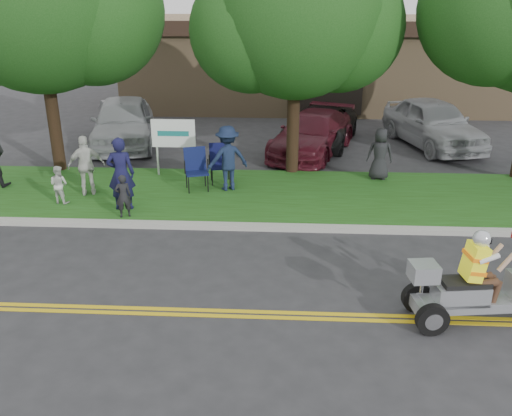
# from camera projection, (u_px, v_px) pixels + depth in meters

# --- Properties ---
(ground) EXTENTS (120.00, 120.00, 0.00)m
(ground) POSITION_uv_depth(u_px,v_px,m) (266.00, 299.00, 9.60)
(ground) COLOR #28282B
(ground) RESTS_ON ground
(centerline_near) EXTENTS (60.00, 0.10, 0.01)m
(centerline_near) POSITION_uv_depth(u_px,v_px,m) (265.00, 317.00, 9.06)
(centerline_near) COLOR gold
(centerline_near) RESTS_ON ground
(centerline_far) EXTENTS (60.00, 0.10, 0.01)m
(centerline_far) POSITION_uv_depth(u_px,v_px,m) (265.00, 312.00, 9.21)
(centerline_far) COLOR gold
(centerline_far) RESTS_ON ground
(curb) EXTENTS (60.00, 0.25, 0.12)m
(curb) POSITION_uv_depth(u_px,v_px,m) (271.00, 227.00, 12.41)
(curb) COLOR #A8A89E
(curb) RESTS_ON ground
(grass_verge) EXTENTS (60.00, 4.00, 0.10)m
(grass_verge) POSITION_uv_depth(u_px,v_px,m) (274.00, 195.00, 14.41)
(grass_verge) COLOR #204813
(grass_verge) RESTS_ON ground
(commercial_building) EXTENTS (18.00, 8.20, 4.00)m
(commercial_building) POSITION_uv_depth(u_px,v_px,m) (322.00, 60.00, 26.37)
(commercial_building) COLOR #9E7F5B
(commercial_building) RESTS_ON ground
(tree_left) EXTENTS (6.62, 5.40, 7.78)m
(tree_left) POSITION_uv_depth(u_px,v_px,m) (40.00, 1.00, 14.67)
(tree_left) COLOR #332114
(tree_left) RESTS_ON ground
(tree_mid) EXTENTS (5.88, 4.80, 7.05)m
(tree_mid) POSITION_uv_depth(u_px,v_px,m) (298.00, 18.00, 14.65)
(tree_mid) COLOR #332114
(tree_mid) RESTS_ON ground
(business_sign) EXTENTS (1.25, 0.06, 1.75)m
(business_sign) POSITION_uv_depth(u_px,v_px,m) (174.00, 137.00, 15.41)
(business_sign) COLOR silver
(business_sign) RESTS_ON ground
(trike_scooter) EXTENTS (2.49, 0.90, 1.63)m
(trike_scooter) POSITION_uv_depth(u_px,v_px,m) (475.00, 290.00, 8.79)
(trike_scooter) COLOR black
(trike_scooter) RESTS_ON ground
(lawn_chair_a) EXTENTS (0.66, 0.68, 1.07)m
(lawn_chair_a) POSITION_uv_depth(u_px,v_px,m) (220.00, 160.00, 15.11)
(lawn_chair_a) COLOR black
(lawn_chair_a) RESTS_ON grass_verge
(lawn_chair_b) EXTENTS (0.74, 0.76, 1.12)m
(lawn_chair_b) POSITION_uv_depth(u_px,v_px,m) (196.00, 166.00, 14.54)
(lawn_chair_b) COLOR black
(lawn_chair_b) RESTS_ON grass_verge
(spectator_adult_left) EXTENTS (0.72, 0.53, 1.80)m
(spectator_adult_left) POSITION_uv_depth(u_px,v_px,m) (121.00, 174.00, 13.05)
(spectator_adult_left) COLOR #141439
(spectator_adult_left) RESTS_ON grass_verge
(spectator_adult_right) EXTENTS (1.00, 0.67, 1.58)m
(spectator_adult_right) POSITION_uv_depth(u_px,v_px,m) (86.00, 166.00, 14.04)
(spectator_adult_right) COLOR silver
(spectator_adult_right) RESTS_ON grass_verge
(spectator_chair_a) EXTENTS (1.29, 1.06, 1.74)m
(spectator_chair_a) POSITION_uv_depth(u_px,v_px,m) (228.00, 158.00, 14.37)
(spectator_chair_a) COLOR #15203C
(spectator_chair_a) RESTS_ON grass_verge
(spectator_chair_b) EXTENTS (0.75, 0.52, 1.47)m
(spectator_chair_b) POSITION_uv_depth(u_px,v_px,m) (380.00, 154.00, 15.25)
(spectator_chair_b) COLOR black
(spectator_chair_b) RESTS_ON grass_verge
(child_left) EXTENTS (0.45, 0.38, 1.04)m
(child_left) POSITION_uv_depth(u_px,v_px,m) (123.00, 196.00, 12.70)
(child_left) COLOR black
(child_left) RESTS_ON grass_verge
(child_right) EXTENTS (0.55, 0.48, 0.97)m
(child_right) POSITION_uv_depth(u_px,v_px,m) (59.00, 184.00, 13.57)
(child_right) COLOR beige
(child_right) RESTS_ON grass_verge
(parked_car_far_left) EXTENTS (2.97, 5.30, 1.70)m
(parked_car_far_left) POSITION_uv_depth(u_px,v_px,m) (123.00, 122.00, 19.00)
(parked_car_far_left) COLOR #9A9DA1
(parked_car_far_left) RESTS_ON ground
(parked_car_left) EXTENTS (3.10, 4.52, 1.41)m
(parked_car_left) POSITION_uv_depth(u_px,v_px,m) (126.00, 122.00, 19.66)
(parked_car_left) COLOR #313134
(parked_car_left) RESTS_ON ground
(parked_car_mid) EXTENTS (3.17, 4.93, 1.26)m
(parked_car_mid) POSITION_uv_depth(u_px,v_px,m) (320.00, 127.00, 19.19)
(parked_car_mid) COLOR black
(parked_car_mid) RESTS_ON ground
(parked_car_right) EXTENTS (3.46, 5.10, 1.37)m
(parked_car_right) POSITION_uv_depth(u_px,v_px,m) (312.00, 134.00, 18.08)
(parked_car_right) COLOR #4C111D
(parked_car_right) RESTS_ON ground
(parked_car_far_right) EXTENTS (3.15, 5.24, 1.67)m
(parked_car_far_right) POSITION_uv_depth(u_px,v_px,m) (433.00, 123.00, 18.92)
(parked_car_far_right) COLOR #999A9F
(parked_car_far_right) RESTS_ON ground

